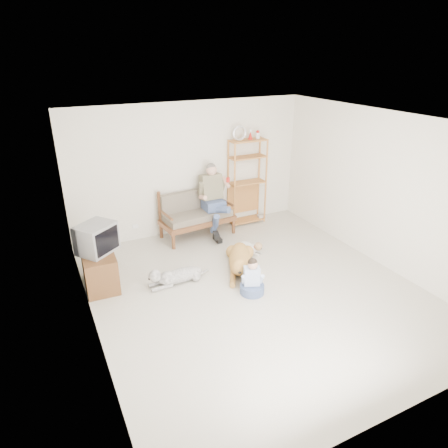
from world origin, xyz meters
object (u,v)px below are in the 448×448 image
golden_retriever (240,261)px  loveseat (196,213)px  tv_stand (99,269)px  etagere (247,181)px

golden_retriever → loveseat: bearing=121.9°
loveseat → tv_stand: 2.49m
etagere → tv_stand: bearing=-160.0°
etagere → golden_retriever: bearing=-122.0°
tv_stand → golden_retriever: tv_stand is taller
etagere → tv_stand: size_ratio=2.37×
loveseat → etagere: etagere is taller
loveseat → golden_retriever: bearing=-92.1°
loveseat → golden_retriever: loveseat is taller
loveseat → tv_stand: size_ratio=1.69×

